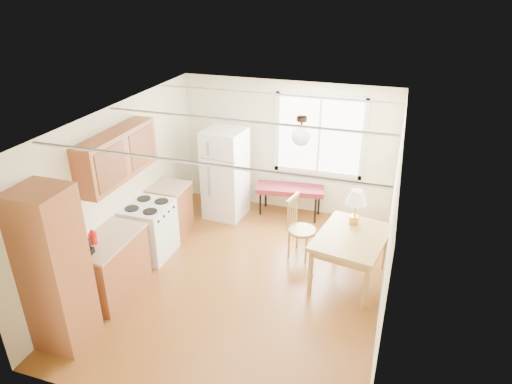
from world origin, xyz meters
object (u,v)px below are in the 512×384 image
at_px(dining_table, 352,242).
at_px(chair, 297,222).
at_px(refrigerator, 225,174).
at_px(bench, 290,190).

bearing_deg(dining_table, chair, 163.06).
distance_m(refrigerator, chair, 1.85).
distance_m(dining_table, chair, 1.04).
height_order(dining_table, chair, chair).
xyz_separation_m(dining_table, chair, (-0.92, 0.48, -0.09)).
bearing_deg(dining_table, bench, 138.10).
xyz_separation_m(bench, chair, (0.43, -1.28, 0.06)).
relative_size(dining_table, chair, 1.38).
bearing_deg(chair, refrigerator, 162.64).
height_order(refrigerator, dining_table, refrigerator).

